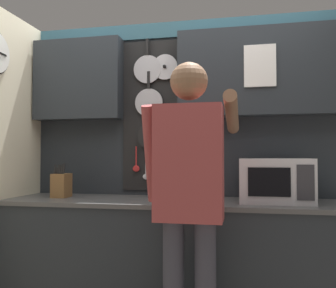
{
  "coord_description": "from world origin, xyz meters",
  "views": [
    {
      "loc": [
        0.51,
        -2.61,
        1.22
      ],
      "look_at": [
        -0.07,
        0.19,
        1.32
      ],
      "focal_mm": 40.0,
      "sensor_mm": 36.0,
      "label": 1
    }
  ],
  "objects_px": {
    "knife_block": "(61,185)",
    "microwave": "(275,180)",
    "utensil_crock": "(171,187)",
    "person": "(189,186)"
  },
  "relations": [
    {
      "from": "microwave",
      "to": "knife_block",
      "type": "bearing_deg",
      "value": 179.99
    },
    {
      "from": "microwave",
      "to": "utensil_crock",
      "type": "bearing_deg",
      "value": 179.88
    },
    {
      "from": "microwave",
      "to": "utensil_crock",
      "type": "xyz_separation_m",
      "value": [
        -0.72,
        0.0,
        -0.05
      ]
    },
    {
      "from": "microwave",
      "to": "knife_block",
      "type": "xyz_separation_m",
      "value": [
        -1.56,
        0.0,
        -0.05
      ]
    },
    {
      "from": "microwave",
      "to": "person",
      "type": "relative_size",
      "value": 0.27
    },
    {
      "from": "microwave",
      "to": "utensil_crock",
      "type": "height_order",
      "value": "utensil_crock"
    },
    {
      "from": "utensil_crock",
      "to": "person",
      "type": "height_order",
      "value": "person"
    },
    {
      "from": "knife_block",
      "to": "utensil_crock",
      "type": "xyz_separation_m",
      "value": [
        0.85,
        0.0,
        0.0
      ]
    },
    {
      "from": "knife_block",
      "to": "microwave",
      "type": "bearing_deg",
      "value": -0.01
    },
    {
      "from": "utensil_crock",
      "to": "person",
      "type": "distance_m",
      "value": 0.56
    }
  ]
}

